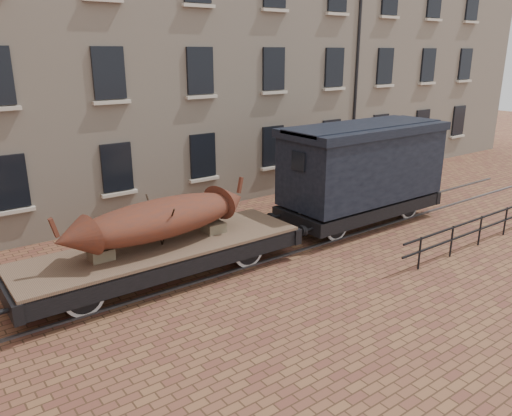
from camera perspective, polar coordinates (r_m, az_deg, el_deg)
ground at (r=15.85m, az=0.25°, el=-5.11°), size 90.00×90.00×0.00m
warehouse_cream at (r=24.71m, az=-8.58°, el=19.40°), size 40.00×10.19×14.00m
rail_track at (r=15.84m, az=0.25°, el=-5.01°), size 30.00×1.52×0.06m
flatcar_wagon at (r=13.96m, az=-10.69°, el=-4.95°), size 8.89×2.41×1.34m
iron_boat at (r=13.63m, az=-10.84°, el=-1.16°), size 5.84×2.12×1.43m
goods_van at (r=18.24m, az=12.16°, el=5.08°), size 7.09×2.58×3.67m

